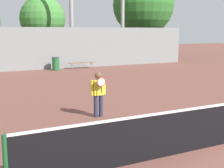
% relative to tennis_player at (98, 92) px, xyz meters
% --- Properties ---
extents(tennis_player, '(0.54, 0.42, 1.55)m').
position_rel_tennis_player_xyz_m(tennis_player, '(0.00, 0.00, 0.00)').
color(tennis_player, '#282D47').
rests_on(tennis_player, ground_plane).
extents(bench_courtside_near, '(2.05, 0.40, 0.48)m').
position_rel_tennis_player_xyz_m(bench_courtside_near, '(4.57, 13.26, -0.45)').
color(bench_courtside_near, brown).
rests_on(bench_courtside_near, ground_plane).
extents(light_pole_near_left, '(0.90, 0.60, 9.40)m').
position_rel_tennis_player_xyz_m(light_pole_near_left, '(4.24, 14.50, 4.36)').
color(light_pole_near_left, '#939399').
rests_on(light_pole_near_left, ground_plane).
extents(trash_bin, '(0.56, 0.56, 0.98)m').
position_rel_tennis_player_xyz_m(trash_bin, '(2.43, 13.10, -0.39)').
color(trash_bin, '#235B33').
rests_on(trash_bin, ground_plane).
extents(back_fence, '(24.68, 0.06, 3.19)m').
position_rel_tennis_player_xyz_m(back_fence, '(2.27, 14.00, 0.72)').
color(back_fence, gray).
rests_on(back_fence, ground_plane).
extents(tree_green_tall, '(6.17, 6.17, 8.60)m').
position_rel_tennis_player_xyz_m(tree_green_tall, '(13.16, 17.98, 4.62)').
color(tree_green_tall, brown).
rests_on(tree_green_tall, ground_plane).
extents(tree_green_broad, '(4.08, 4.08, 6.04)m').
position_rel_tennis_player_xyz_m(tree_green_broad, '(3.07, 18.95, 3.10)').
color(tree_green_broad, brown).
rests_on(tree_green_broad, ground_plane).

